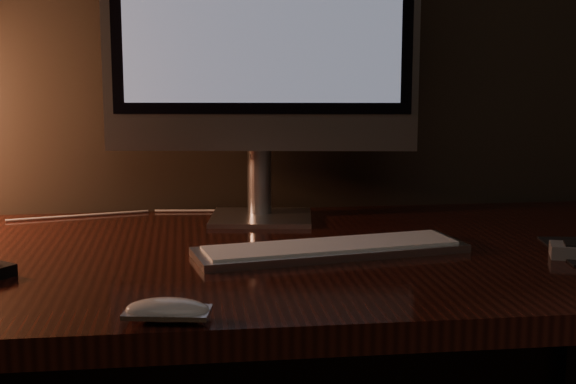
{
  "coord_description": "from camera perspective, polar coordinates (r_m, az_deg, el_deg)",
  "views": [
    {
      "loc": [
        -0.09,
        0.59,
        1.06
      ],
      "look_at": [
        0.06,
        1.73,
        0.87
      ],
      "focal_mm": 50.0,
      "sensor_mm": 36.0,
      "label": 1
    }
  ],
  "objects": [
    {
      "name": "desk",
      "position": [
        1.41,
        -3.33,
        -8.7
      ],
      "size": [
        1.6,
        0.75,
        0.75
      ],
      "color": "black",
      "rests_on": "ground"
    },
    {
      "name": "monitor",
      "position": [
        1.53,
        -1.97,
        11.62
      ],
      "size": [
        0.59,
        0.2,
        0.62
      ],
      "rotation": [
        0.0,
        0.0,
        -0.14
      ],
      "color": "silver",
      "rests_on": "desk"
    },
    {
      "name": "keyboard",
      "position": [
        1.29,
        3.07,
        -4.04
      ],
      "size": [
        0.45,
        0.2,
        0.02
      ],
      "primitive_type": "cube",
      "rotation": [
        0.0,
        0.0,
        0.17
      ],
      "color": "silver",
      "rests_on": "desk"
    },
    {
      "name": "mouse",
      "position": [
        0.98,
        -8.56,
        -8.53
      ],
      "size": [
        0.11,
        0.07,
        0.02
      ],
      "primitive_type": "ellipsoid",
      "rotation": [
        0.0,
        0.0,
        -0.18
      ],
      "color": "white",
      "rests_on": "desk"
    },
    {
      "name": "cable",
      "position": [
        1.63,
        -9.83,
        -1.57
      ],
      "size": [
        0.53,
        0.02,
        0.0
      ],
      "primitive_type": "cylinder",
      "rotation": [
        0.0,
        1.57,
        0.03
      ],
      "color": "white",
      "rests_on": "desk"
    }
  ]
}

